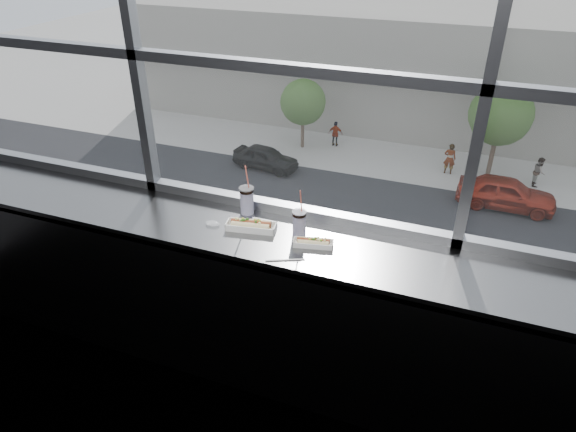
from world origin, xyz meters
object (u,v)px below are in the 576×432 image
(soda_cup_left, at_px, (247,199))
(soda_cup_right, at_px, (299,222))
(loose_straw, at_px, (285,260))
(car_near_a, at_px, (168,206))
(car_near_c, at_px, (420,258))
(car_far_a, at_px, (266,154))
(pedestrian_b, at_px, (450,156))
(car_near_b, at_px, (273,230))
(pedestrian_a, at_px, (336,131))
(hotdog_tray_left, at_px, (251,225))
(car_far_b, at_px, (508,188))
(wrapper, at_px, (213,223))
(tree_left, at_px, (303,102))
(pedestrian_c, at_px, (540,169))
(tree_center, at_px, (501,115))
(hotdog_tray_right, at_px, (313,242))

(soda_cup_left, bearing_deg, soda_cup_right, -18.81)
(loose_straw, xyz_separation_m, car_near_a, (-12.57, 16.49, -10.91))
(car_near_c, bearing_deg, car_far_a, 56.92)
(car_near_a, relative_size, pedestrian_b, 2.96)
(loose_straw, bearing_deg, soda_cup_left, 111.16)
(loose_straw, bearing_deg, car_near_b, 88.42)
(loose_straw, bearing_deg, pedestrian_a, 80.17)
(hotdog_tray_left, xyz_separation_m, car_far_b, (3.46, 24.26, -10.93))
(loose_straw, bearing_deg, wrapper, 136.25)
(soda_cup_right, distance_m, tree_left, 31.18)
(car_near_a, relative_size, pedestrian_c, 3.29)
(pedestrian_b, distance_m, tree_center, 3.57)
(soda_cup_right, relative_size, tree_center, 0.06)
(soda_cup_left, distance_m, pedestrian_c, 30.19)
(car_near_b, height_order, tree_left, tree_left)
(car_near_a, bearing_deg, car_near_b, -89.55)
(wrapper, xyz_separation_m, pedestrian_b, (0.45, 27.60, -10.92))
(car_far_b, distance_m, car_near_b, 12.91)
(pedestrian_b, bearing_deg, tree_center, -163.24)
(soda_cup_left, bearing_deg, car_near_a, 127.10)
(soda_cup_left, distance_m, loose_straw, 0.58)
(hotdog_tray_right, xyz_separation_m, car_near_a, (-12.67, 16.30, -10.92))
(soda_cup_right, xyz_separation_m, car_near_b, (-6.95, 16.22, -11.17))
(pedestrian_a, bearing_deg, car_near_c, 119.84)
(hotdog_tray_right, bearing_deg, hotdog_tray_left, 162.27)
(tree_left, bearing_deg, pedestrian_c, -2.07)
(car_near_a, height_order, pedestrian_c, car_near_a)
(pedestrian_a, height_order, tree_left, tree_left)
(loose_straw, relative_size, car_near_b, 0.04)
(car_far_b, distance_m, pedestrian_c, 3.88)
(car_far_b, bearing_deg, hotdog_tray_right, 173.54)
(soda_cup_right, relative_size, loose_straw, 1.45)
(car_near_b, bearing_deg, tree_center, -44.96)
(pedestrian_c, bearing_deg, car_near_a, 123.30)
(car_far_a, xyz_separation_m, pedestrian_a, (3.02, 4.99, 0.07))
(car_near_c, xyz_separation_m, tree_left, (-9.47, 12.00, 2.03))
(car_near_a, distance_m, pedestrian_a, 13.87)
(loose_straw, height_order, pedestrian_a, loose_straw)
(hotdog_tray_left, xyz_separation_m, pedestrian_b, (0.21, 27.56, -10.94))
(car_far_a, bearing_deg, pedestrian_c, -70.64)
(loose_straw, relative_size, pedestrian_c, 0.10)
(car_near_c, bearing_deg, car_near_b, 94.30)
(loose_straw, distance_m, car_near_a, 23.43)
(car_far_b, bearing_deg, car_near_b, 129.03)
(hotdog_tray_left, bearing_deg, pedestrian_c, 69.37)
(soda_cup_left, relative_size, car_near_a, 0.05)
(car_far_b, bearing_deg, soda_cup_left, 172.30)
(car_near_a, relative_size, car_near_b, 1.19)
(pedestrian_a, relative_size, tree_center, 0.37)
(pedestrian_a, bearing_deg, soda_cup_left, 104.10)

